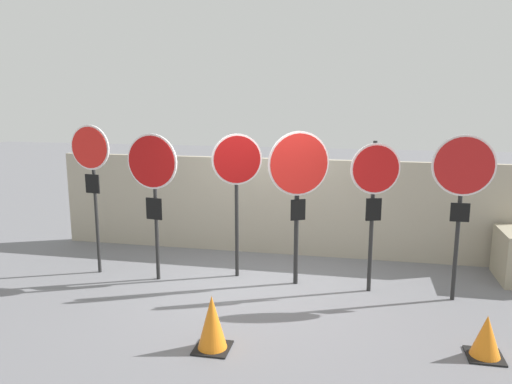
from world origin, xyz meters
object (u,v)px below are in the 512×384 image
object	(u,v)px
stop_sign_3	(298,175)
traffic_cone_0	(486,337)
stop_sign_4	(375,183)
traffic_cone_1	(212,323)
stop_sign_5	(463,179)
stop_sign_1	(153,173)
stop_sign_0	(91,163)
stop_sign_2	(237,171)

from	to	relation	value
stop_sign_3	traffic_cone_0	size ratio (longest dim) A/B	4.78
stop_sign_4	traffic_cone_1	distance (m)	3.06
stop_sign_5	traffic_cone_0	distance (m)	2.17
stop_sign_1	stop_sign_3	size ratio (longest dim) A/B	0.98
stop_sign_4	traffic_cone_0	size ratio (longest dim) A/B	4.54
stop_sign_4	stop_sign_1	bearing A→B (deg)	164.72
stop_sign_0	traffic_cone_1	distance (m)	3.58
stop_sign_1	traffic_cone_1	bearing A→B (deg)	-44.35
stop_sign_1	stop_sign_4	bearing A→B (deg)	11.07
stop_sign_0	traffic_cone_0	bearing A→B (deg)	-7.35
stop_sign_5	traffic_cone_1	bearing A→B (deg)	-145.98
stop_sign_3	traffic_cone_1	bearing A→B (deg)	-136.17
stop_sign_1	traffic_cone_1	size ratio (longest dim) A/B	3.55
stop_sign_2	stop_sign_3	bearing A→B (deg)	-33.61
stop_sign_4	traffic_cone_0	xyz separation A→B (m)	(1.22, -1.65, -1.40)
stop_sign_2	stop_sign_4	world-z (taller)	stop_sign_2
stop_sign_0	stop_sign_3	xyz separation A→B (m)	(3.26, 0.15, -0.12)
stop_sign_2	stop_sign_5	world-z (taller)	stop_sign_5
stop_sign_1	stop_sign_2	size ratio (longest dim) A/B	1.01
stop_sign_2	traffic_cone_1	xyz separation A→B (m)	(0.26, -2.31, -1.40)
stop_sign_5	stop_sign_3	bearing A→B (deg)	175.60
stop_sign_1	stop_sign_5	world-z (taller)	stop_sign_5
traffic_cone_0	traffic_cone_1	xyz separation A→B (m)	(-3.03, -0.44, 0.08)
stop_sign_1	stop_sign_5	distance (m)	4.44
stop_sign_1	stop_sign_3	bearing A→B (deg)	14.54
stop_sign_3	stop_sign_5	world-z (taller)	same
stop_sign_2	stop_sign_1	bearing A→B (deg)	172.81
stop_sign_5	traffic_cone_0	size ratio (longest dim) A/B	4.78
stop_sign_1	stop_sign_5	xyz separation A→B (m)	(4.44, 0.08, 0.05)
stop_sign_3	stop_sign_5	xyz separation A→B (m)	(2.25, -0.18, 0.05)
traffic_cone_0	stop_sign_0	bearing A→B (deg)	164.22
traffic_cone_1	stop_sign_1	bearing A→B (deg)	127.75
stop_sign_3	stop_sign_5	bearing A→B (deg)	-32.55
traffic_cone_0	traffic_cone_1	world-z (taller)	traffic_cone_1
stop_sign_4	stop_sign_2	bearing A→B (deg)	155.60
stop_sign_1	stop_sign_4	size ratio (longest dim) A/B	1.03
stop_sign_3	traffic_cone_1	xyz separation A→B (m)	(-0.71, -2.17, -1.39)
stop_sign_2	traffic_cone_1	bearing A→B (deg)	-108.78
traffic_cone_0	traffic_cone_1	distance (m)	3.06
stop_sign_2	traffic_cone_1	distance (m)	2.71
stop_sign_1	traffic_cone_0	world-z (taller)	stop_sign_1
stop_sign_0	stop_sign_1	xyz separation A→B (m)	(1.07, -0.10, -0.12)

